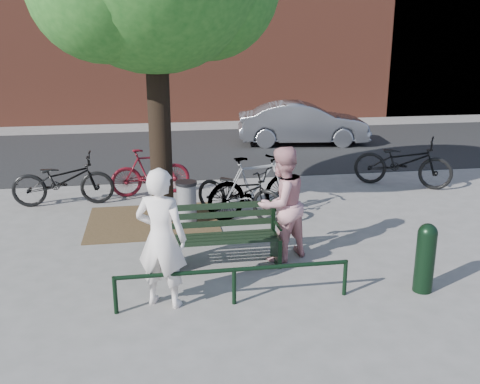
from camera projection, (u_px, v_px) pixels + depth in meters
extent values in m
plane|color=gray|center=(222.00, 266.00, 8.09)|extent=(90.00, 90.00, 0.00)
cube|color=brown|center=(153.00, 221.00, 10.01)|extent=(2.40, 2.00, 0.02)
cube|color=black|center=(184.00, 151.00, 16.13)|extent=(40.00, 7.00, 0.01)
cube|color=black|center=(165.00, 256.00, 7.89)|extent=(0.06, 0.52, 0.45)
cube|color=black|center=(164.00, 222.00, 7.99)|extent=(0.06, 0.06, 0.44)
cylinder|color=black|center=(164.00, 233.00, 7.68)|extent=(0.04, 0.36, 0.04)
cube|color=black|center=(276.00, 249.00, 8.16)|extent=(0.06, 0.52, 0.45)
cube|color=black|center=(273.00, 216.00, 8.26)|extent=(0.06, 0.06, 0.44)
cylinder|color=black|center=(278.00, 226.00, 7.96)|extent=(0.04, 0.36, 0.04)
cube|color=black|center=(221.00, 238.00, 7.97)|extent=(1.64, 0.46, 0.04)
cube|color=black|center=(219.00, 215.00, 8.10)|extent=(1.64, 0.03, 0.47)
cylinder|color=black|center=(115.00, 295.00, 6.65)|extent=(0.06, 0.06, 0.50)
cylinder|color=black|center=(234.00, 286.00, 6.89)|extent=(0.06, 0.06, 0.50)
cylinder|color=black|center=(345.00, 278.00, 7.13)|extent=(0.06, 0.06, 0.50)
cylinder|color=black|center=(234.00, 270.00, 6.82)|extent=(3.00, 0.06, 0.06)
cylinder|color=black|center=(159.00, 120.00, 9.51)|extent=(0.40, 0.40, 3.80)
imported|color=white|center=(161.00, 238.00, 6.70)|extent=(0.79, 0.67, 1.82)
imported|color=#CF8E92|center=(282.00, 204.00, 8.14)|extent=(1.08, 1.01, 1.78)
cylinder|color=black|center=(425.00, 262.00, 7.19)|extent=(0.26, 0.26, 0.84)
sphere|color=black|center=(428.00, 233.00, 7.08)|extent=(0.26, 0.26, 0.26)
cylinder|color=gray|center=(187.00, 204.00, 9.82)|extent=(0.36, 0.36, 0.75)
cylinder|color=black|center=(186.00, 183.00, 9.71)|extent=(0.39, 0.39, 0.05)
imported|color=black|center=(63.00, 180.00, 10.86)|extent=(2.03, 0.73, 1.06)
imported|color=#530B15|center=(151.00, 172.00, 11.55)|extent=(1.77, 0.74, 1.03)
imported|color=black|center=(239.00, 192.00, 10.13)|extent=(1.87, 1.78, 1.01)
imported|color=gray|center=(255.00, 186.00, 10.16)|extent=(2.06, 1.15, 1.19)
imported|color=black|center=(403.00, 162.00, 12.20)|extent=(2.27, 1.79, 1.15)
imported|color=slate|center=(303.00, 123.00, 16.91)|extent=(4.22, 1.95, 1.34)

